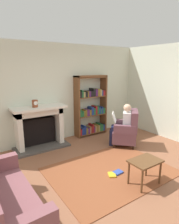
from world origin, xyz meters
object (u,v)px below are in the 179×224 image
bookshelf (91,108)px  armchair_reading (127,130)px  mantel_clock (35,104)px  fireplace (39,125)px  side_table (145,164)px  sofa_floral (3,204)px  seated_reader (123,123)px

bookshelf → armchair_reading: bookshelf is taller
mantel_clock → armchair_reading: size_ratio=0.19×
fireplace → armchair_reading: (1.96, -1.23, -0.16)m
mantel_clock → side_table: size_ratio=0.32×
fireplace → sofa_floral: fireplace is taller
bookshelf → seated_reader: size_ratio=1.60×
mantel_clock → armchair_reading: (2.06, -1.13, -0.77)m
mantel_clock → sofa_floral: mantel_clock is taller
armchair_reading → side_table: size_ratio=1.73×
mantel_clock → sofa_floral: size_ratio=0.11×
fireplace → bookshelf: bearing=1.2°
fireplace → sofa_floral: bearing=-120.0°
mantel_clock → seated_reader: (1.98, -1.05, -0.57)m
mantel_clock → sofa_floral: 2.63m
bookshelf → side_table: bearing=-104.2°
mantel_clock → seated_reader: bearing=-27.9°
fireplace → bookshelf: 1.68m
seated_reader → sofa_floral: bearing=-26.0°
mantel_clock → seated_reader: size_ratio=0.16×
side_table → bookshelf: bearing=75.8°
fireplace → seated_reader: seated_reader is taller
fireplace → mantel_clock: bearing=-136.2°
armchair_reading → sofa_floral: 3.43m
mantel_clock → bookshelf: size_ratio=0.10×
mantel_clock → side_table: 2.91m
fireplace → side_table: size_ratio=2.46×
mantel_clock → side_table: bearing=-67.3°
armchair_reading → seated_reader: size_ratio=0.85×
fireplace → side_table: 2.86m
side_table → sofa_floral: bearing=169.6°
armchair_reading → side_table: bearing=10.6°
bookshelf → fireplace: bearing=-178.8°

